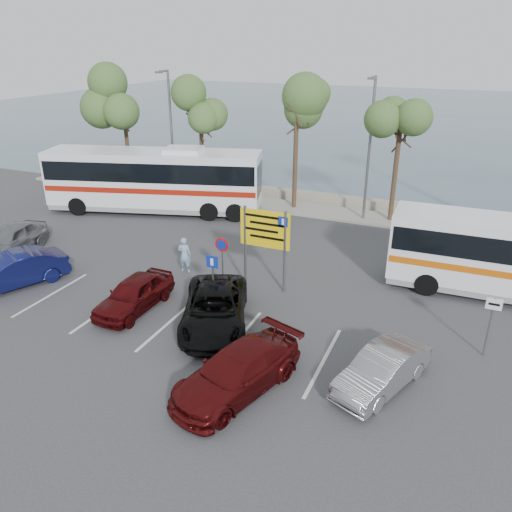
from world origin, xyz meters
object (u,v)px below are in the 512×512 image
at_px(direction_sign, 265,235).
at_px(suv_black, 215,309).
at_px(street_lamp_right, 370,143).
at_px(car_silver_b, 382,370).
at_px(car_maroon, 237,372).
at_px(car_blue, 13,271).
at_px(pedestrian_far, 477,272).
at_px(pedestrian_near, 185,255).
at_px(street_lamp_left, 171,128).
at_px(coach_bus_left, 155,182).
at_px(car_silver_a, 10,240).
at_px(car_red, 134,294).

height_order(direction_sign, suv_black, direction_sign).
bearing_deg(street_lamp_right, car_silver_b, -75.56).
xyz_separation_m(street_lamp_right, car_maroon, (-0.10, -17.02, -3.92)).
distance_m(car_blue, pedestrian_far, 19.82).
relative_size(street_lamp_right, pedestrian_near, 4.74).
xyz_separation_m(street_lamp_left, car_blue, (1.00, -14.56, -3.86)).
height_order(street_lamp_left, car_silver_b, street_lamp_left).
bearing_deg(coach_bus_left, car_silver_b, -36.05).
bearing_deg(car_blue, car_silver_a, 164.68).
relative_size(car_blue, pedestrian_far, 2.54).
xyz_separation_m(car_silver_a, car_blue, (3.00, -2.54, -0.02)).
bearing_deg(coach_bus_left, car_silver_a, -107.96).
relative_size(car_maroon, pedestrian_far, 2.64).
bearing_deg(suv_black, street_lamp_left, 103.26).
xyz_separation_m(coach_bus_left, pedestrian_near, (6.23, -6.92, -1.03)).
bearing_deg(street_lamp_right, direction_sign, -100.94).
distance_m(street_lamp_left, car_silver_a, 12.78).
bearing_deg(car_silver_b, coach_bus_left, 165.91).
xyz_separation_m(coach_bus_left, car_silver_b, (16.10, -11.71, -1.25)).
relative_size(car_blue, suv_black, 0.89).
height_order(car_silver_b, pedestrian_near, pedestrian_near).
xyz_separation_m(car_red, pedestrian_far, (12.33, 7.09, 0.22)).
distance_m(street_lamp_left, car_red, 16.24).
relative_size(car_blue, car_maroon, 0.96).
bearing_deg(car_silver_b, street_lamp_right, 126.40).
bearing_deg(street_lamp_left, car_blue, -86.07).
bearing_deg(pedestrian_near, street_lamp_left, -65.70).
bearing_deg(street_lamp_left, car_maroon, -52.84).
bearing_deg(direction_sign, car_maroon, -74.19).
relative_size(car_silver_b, pedestrian_near, 2.24).
height_order(car_maroon, suv_black, suv_black).
distance_m(direction_sign, coach_bus_left, 12.35).
relative_size(car_maroon, suv_black, 0.92).
bearing_deg(car_silver_a, car_silver_b, -19.88).
bearing_deg(car_silver_a, pedestrian_near, 0.12).
xyz_separation_m(street_lamp_right, direction_sign, (-2.00, -10.32, -2.17)).
xyz_separation_m(direction_sign, car_silver_a, (-13.00, -1.70, -1.67)).
height_order(street_lamp_right, direction_sign, street_lamp_right).
bearing_deg(car_red, street_lamp_left, 117.22).
distance_m(car_maroon, pedestrian_near, 8.92).
xyz_separation_m(street_lamp_right, pedestrian_far, (6.33, -7.02, -3.72)).
bearing_deg(street_lamp_right, car_maroon, -90.34).
bearing_deg(car_blue, car_red, 29.18).
height_order(car_silver_a, car_red, car_silver_a).
distance_m(direction_sign, pedestrian_far, 9.09).
bearing_deg(pedestrian_near, car_silver_b, 144.13).
xyz_separation_m(suv_black, car_silver_b, (6.39, -1.18, -0.08)).
xyz_separation_m(direction_sign, car_red, (-4.00, -3.79, -1.76)).
height_order(coach_bus_left, pedestrian_near, coach_bus_left).
relative_size(coach_bus_left, pedestrian_near, 7.81).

